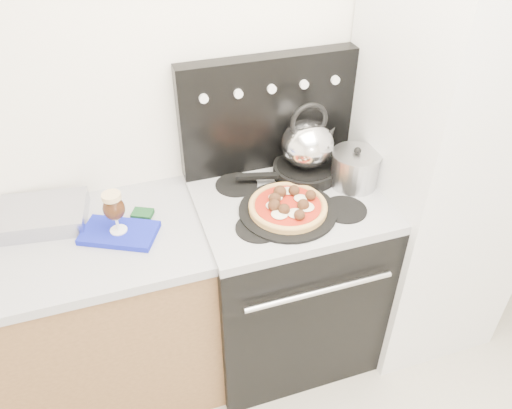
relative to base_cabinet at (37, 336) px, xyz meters
name	(u,v)px	position (x,y,z in m)	size (l,w,h in m)	color
room_shell	(398,303)	(1.02, -0.91, 0.82)	(3.52, 3.01, 2.52)	beige
base_cabinet	(37,336)	(0.00, 0.00, 0.00)	(1.45, 0.60, 0.86)	brown
countertop	(4,258)	(0.00, 0.00, 0.45)	(1.48, 0.63, 0.04)	#ABABB4
stove_body	(285,279)	(1.10, -0.02, 0.01)	(0.76, 0.65, 0.88)	black
cooktop	(288,201)	(1.10, -0.02, 0.47)	(0.76, 0.65, 0.04)	#ADADB2
backguard	(267,113)	(1.10, 0.25, 0.74)	(0.76, 0.08, 0.50)	black
fridge	(439,165)	(1.80, -0.05, 0.52)	(0.64, 0.68, 1.90)	silver
foil_sheet	(42,215)	(0.14, 0.15, 0.50)	(0.33, 0.25, 0.07)	silver
oven_mitt	(119,233)	(0.42, -0.03, 0.48)	(0.28, 0.16, 0.02)	#131DB1
beer_glass	(115,212)	(0.42, -0.03, 0.58)	(0.08, 0.08, 0.17)	#33190C
pizza_pan	(288,211)	(1.07, -0.12, 0.50)	(0.39, 0.39, 0.01)	black
pizza	(288,205)	(1.07, -0.12, 0.52)	(0.31, 0.31, 0.04)	#E9BD6D
skillet	(305,170)	(1.23, 0.11, 0.52)	(0.28, 0.28, 0.05)	black
tea_kettle	(308,140)	(1.23, 0.11, 0.66)	(0.22, 0.22, 0.24)	silver
stock_pot	(355,170)	(1.40, -0.02, 0.56)	(0.20, 0.20, 0.14)	#B1B1B4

